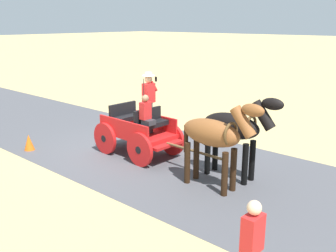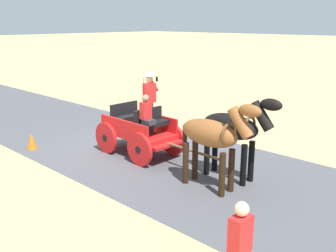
% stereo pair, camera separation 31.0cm
% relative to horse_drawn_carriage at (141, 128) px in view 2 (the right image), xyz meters
% --- Properties ---
extents(ground_plane, '(200.00, 200.00, 0.00)m').
position_rel_horse_drawn_carriage_xyz_m(ground_plane, '(-0.18, -0.65, -0.82)').
color(ground_plane, tan).
extents(road_surface, '(5.38, 160.00, 0.01)m').
position_rel_horse_drawn_carriage_xyz_m(road_surface, '(-0.18, -0.65, -0.81)').
color(road_surface, '#4C4C51').
rests_on(road_surface, ground).
extents(horse_drawn_carriage, '(1.48, 4.51, 2.50)m').
position_rel_horse_drawn_carriage_xyz_m(horse_drawn_carriage, '(0.00, 0.00, 0.00)').
color(horse_drawn_carriage, red).
rests_on(horse_drawn_carriage, ground).
extents(horse_near_side, '(0.61, 2.13, 2.21)m').
position_rel_horse_drawn_carriage_xyz_m(horse_near_side, '(-0.33, 3.04, 0.51)').
color(horse_near_side, black).
rests_on(horse_near_side, ground).
extents(horse_off_side, '(0.56, 2.13, 2.21)m').
position_rel_horse_drawn_carriage_xyz_m(horse_off_side, '(0.51, 3.02, 0.51)').
color(horse_off_side, brown).
rests_on(horse_off_side, ground).
extents(traffic_cone, '(0.32, 0.32, 0.50)m').
position_rel_horse_drawn_carriage_xyz_m(traffic_cone, '(2.00, -2.90, -0.57)').
color(traffic_cone, orange).
rests_on(traffic_cone, ground).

